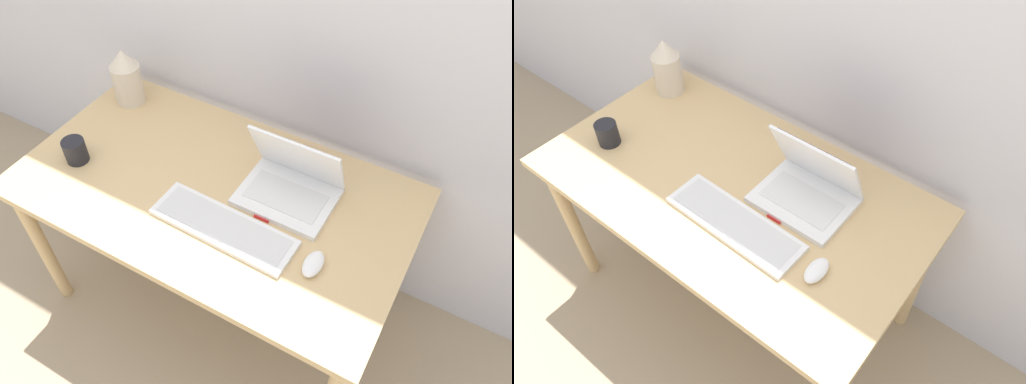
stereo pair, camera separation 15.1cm
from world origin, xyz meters
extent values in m
plane|color=tan|center=(0.00, 0.00, 0.00)|extent=(12.00, 12.00, 0.00)
cube|color=tan|center=(0.00, 0.37, 0.69)|extent=(1.33, 0.75, 0.03)
cylinder|color=tan|center=(-0.61, 0.06, 0.34)|extent=(0.05, 0.05, 0.67)
cylinder|color=tan|center=(-0.61, 0.69, 0.34)|extent=(0.05, 0.05, 0.67)
cylinder|color=tan|center=(0.61, 0.69, 0.34)|extent=(0.05, 0.05, 0.67)
cube|color=white|center=(0.23, 0.46, 0.71)|extent=(0.31, 0.24, 0.02)
cube|color=silver|center=(0.23, 0.45, 0.72)|extent=(0.25, 0.13, 0.00)
cube|color=white|center=(0.23, 0.52, 0.83)|extent=(0.31, 0.11, 0.22)
cube|color=black|center=(0.23, 0.53, 0.83)|extent=(0.27, 0.09, 0.18)
cube|color=white|center=(0.12, 0.25, 0.71)|extent=(0.47, 0.16, 0.02)
cube|color=silver|center=(0.12, 0.25, 0.72)|extent=(0.44, 0.13, 0.00)
ellipsoid|color=white|center=(0.42, 0.26, 0.72)|extent=(0.06, 0.10, 0.03)
cylinder|color=beige|center=(-0.54, 0.61, 0.78)|extent=(0.11, 0.11, 0.16)
cone|color=beige|center=(-0.54, 0.61, 0.90)|extent=(0.11, 0.11, 0.07)
cube|color=red|center=(0.21, 0.36, 0.71)|extent=(0.05, 0.05, 0.01)
cylinder|color=black|center=(-0.49, 0.26, 0.75)|extent=(0.08, 0.08, 0.09)
camera|label=1|loc=(0.68, -0.53, 1.93)|focal=35.00mm
camera|label=2|loc=(0.81, -0.45, 1.93)|focal=35.00mm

